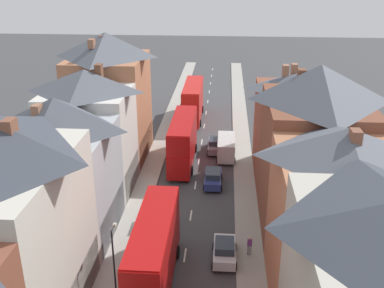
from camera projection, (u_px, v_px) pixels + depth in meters
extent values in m
cube|color=#A8A399|center=(158.00, 153.00, 54.24)|extent=(2.20, 104.00, 0.14)
cube|color=#A8A399|center=(243.00, 155.00, 53.53)|extent=(2.20, 104.00, 0.14)
cube|color=silver|center=(185.00, 255.00, 35.45)|extent=(0.14, 1.80, 0.01)
cube|color=silver|center=(191.00, 215.00, 40.99)|extent=(0.14, 1.80, 0.01)
cube|color=silver|center=(195.00, 185.00, 46.52)|extent=(0.14, 1.80, 0.01)
cube|color=silver|center=(199.00, 161.00, 52.06)|extent=(0.14, 1.80, 0.01)
cube|color=silver|center=(202.00, 142.00, 57.60)|extent=(0.14, 1.80, 0.01)
cube|color=silver|center=(204.00, 126.00, 63.14)|extent=(0.14, 1.80, 0.01)
cube|color=silver|center=(206.00, 113.00, 68.68)|extent=(0.14, 1.80, 0.01)
cube|color=silver|center=(208.00, 101.00, 74.22)|extent=(0.14, 1.80, 0.01)
cube|color=silver|center=(209.00, 92.00, 79.75)|extent=(0.14, 1.80, 0.01)
cube|color=silver|center=(211.00, 83.00, 85.29)|extent=(0.14, 1.80, 0.01)
cube|color=silver|center=(212.00, 76.00, 90.83)|extent=(0.14, 1.80, 0.01)
cube|color=silver|center=(213.00, 69.00, 96.37)|extent=(0.14, 1.80, 0.01)
cube|color=beige|center=(5.00, 246.00, 27.11)|extent=(8.00, 11.40, 11.13)
cube|color=brown|center=(10.00, 130.00, 24.25)|extent=(0.60, 0.90, 1.18)
cube|color=#ADB2B7|center=(63.00, 184.00, 36.68)|extent=(8.00, 8.58, 9.32)
cube|color=#1E5133|center=(113.00, 218.00, 37.56)|extent=(0.12, 7.90, 3.20)
pyramid|color=#474C56|center=(55.00, 114.00, 34.41)|extent=(8.00, 8.58, 2.64)
cube|color=#99664C|center=(37.00, 111.00, 33.49)|extent=(0.60, 0.90, 1.00)
cube|color=silver|center=(90.00, 142.00, 43.81)|extent=(8.00, 7.25, 10.24)
cube|color=olive|center=(132.00, 176.00, 44.87)|extent=(0.12, 6.67, 3.20)
pyramid|color=#565B66|center=(85.00, 81.00, 41.48)|extent=(8.00, 7.25, 2.10)
cube|color=brown|center=(99.00, 72.00, 41.80)|extent=(0.60, 0.90, 1.40)
cube|color=#B2704C|center=(110.00, 109.00, 51.12)|extent=(8.00, 9.25, 11.88)
cube|color=navy|center=(146.00, 145.00, 52.49)|extent=(0.12, 8.51, 3.20)
pyramid|color=#565B66|center=(106.00, 45.00, 48.38)|extent=(8.00, 9.25, 2.62)
cube|color=#99664C|center=(92.00, 44.00, 46.23)|extent=(0.60, 0.90, 0.92)
cube|color=#99664C|center=(103.00, 40.00, 47.93)|extent=(0.60, 0.90, 1.02)
cube|color=#B2704C|center=(335.00, 231.00, 29.27)|extent=(8.00, 8.46, 10.46)
cube|color=navy|center=(270.00, 273.00, 30.92)|extent=(0.12, 7.78, 3.20)
pyramid|color=#565B66|center=(347.00, 143.00, 26.94)|extent=(8.00, 8.46, 1.89)
cube|color=brown|center=(355.00, 140.00, 25.90)|extent=(0.60, 0.90, 1.17)
cube|color=brown|center=(311.00, 165.00, 37.74)|extent=(8.00, 10.23, 11.30)
cube|color=#1E5133|center=(261.00, 205.00, 39.55)|extent=(0.12, 9.41, 3.20)
pyramid|color=#565B66|center=(320.00, 83.00, 35.06)|extent=(8.00, 10.23, 2.86)
cube|color=brown|center=(302.00, 75.00, 35.56)|extent=(0.60, 0.90, 0.90)
cube|color=brown|center=(295.00, 133.00, 47.00)|extent=(8.00, 9.15, 9.62)
cube|color=black|center=(255.00, 160.00, 48.49)|extent=(0.12, 8.42, 3.20)
pyramid|color=#565B66|center=(300.00, 81.00, 44.87)|extent=(8.00, 9.15, 1.64)
cube|color=#99664C|center=(285.00, 72.00, 45.16)|extent=(0.60, 0.90, 1.46)
cube|color=#99664C|center=(294.00, 70.00, 46.09)|extent=(0.60, 0.90, 1.36)
cube|color=#B70F0F|center=(155.00, 266.00, 31.56)|extent=(2.44, 10.80, 2.50)
cube|color=#B70F0F|center=(154.00, 237.00, 30.65)|extent=(2.44, 10.58, 2.30)
cube|color=#B70F0F|center=(153.00, 222.00, 30.20)|extent=(2.39, 10.37, 0.10)
cube|color=#28333D|center=(165.00, 223.00, 36.42)|extent=(2.20, 0.10, 1.20)
cube|color=#28333D|center=(164.00, 198.00, 35.55)|extent=(2.20, 0.10, 1.10)
cube|color=#28333D|center=(138.00, 262.00, 31.55)|extent=(0.06, 9.18, 0.90)
cube|color=#28333D|center=(136.00, 235.00, 30.70)|extent=(0.06, 9.18, 0.90)
cube|color=yellow|center=(164.00, 189.00, 35.25)|extent=(1.34, 0.08, 0.32)
cylinder|color=black|center=(146.00, 251.00, 35.17)|extent=(0.30, 1.00, 1.00)
cylinder|color=black|center=(177.00, 252.00, 35.00)|extent=(0.30, 1.00, 1.00)
cube|color=red|center=(193.00, 109.00, 65.20)|extent=(2.44, 10.80, 2.50)
cube|color=red|center=(193.00, 93.00, 64.29)|extent=(2.44, 10.58, 2.30)
cube|color=red|center=(193.00, 84.00, 63.84)|extent=(2.39, 10.37, 0.10)
cube|color=#28333D|center=(195.00, 97.00, 70.07)|extent=(2.20, 0.10, 1.20)
cube|color=#28333D|center=(195.00, 83.00, 69.20)|extent=(2.20, 0.10, 1.10)
cube|color=#28333D|center=(185.00, 107.00, 65.19)|extent=(0.06, 9.18, 0.90)
cube|color=#28333D|center=(185.00, 92.00, 64.34)|extent=(0.06, 9.18, 0.90)
cube|color=yellow|center=(195.00, 78.00, 68.89)|extent=(1.34, 0.08, 0.32)
cylinder|color=black|center=(187.00, 109.00, 68.81)|extent=(0.30, 1.00, 1.00)
cylinder|color=black|center=(202.00, 109.00, 68.64)|extent=(0.30, 1.00, 1.00)
cylinder|color=black|center=(183.00, 123.00, 62.98)|extent=(0.30, 1.00, 1.00)
cylinder|color=black|center=(200.00, 123.00, 62.81)|extent=(0.30, 1.00, 1.00)
cube|color=#B70F0F|center=(183.00, 150.00, 51.02)|extent=(2.44, 10.80, 2.50)
cube|color=#B70F0F|center=(183.00, 130.00, 50.11)|extent=(2.44, 10.58, 2.30)
cube|color=#B70F0F|center=(183.00, 120.00, 49.66)|extent=(2.39, 10.37, 0.10)
cube|color=#28333D|center=(187.00, 132.00, 55.88)|extent=(2.20, 0.10, 1.20)
cube|color=#28333D|center=(187.00, 114.00, 55.01)|extent=(2.20, 0.10, 1.10)
cube|color=#28333D|center=(172.00, 147.00, 51.01)|extent=(0.06, 9.18, 0.90)
cube|color=#28333D|center=(172.00, 129.00, 50.16)|extent=(0.06, 9.18, 0.90)
cube|color=yellow|center=(187.00, 108.00, 54.71)|extent=(1.34, 0.08, 0.32)
cylinder|color=black|center=(176.00, 147.00, 54.63)|extent=(0.30, 1.00, 1.00)
cylinder|color=black|center=(196.00, 148.00, 54.46)|extent=(0.30, 1.00, 1.00)
cylinder|color=black|center=(169.00, 170.00, 48.80)|extent=(0.30, 1.00, 1.00)
cylinder|color=black|center=(192.00, 170.00, 48.63)|extent=(0.30, 1.00, 1.00)
cube|color=silver|center=(224.00, 252.00, 34.71)|extent=(1.70, 3.82, 0.78)
cube|color=#28333D|center=(225.00, 246.00, 34.27)|extent=(1.46, 1.91, 0.60)
cylinder|color=black|center=(214.00, 246.00, 36.01)|extent=(0.20, 0.62, 0.62)
cylinder|color=black|center=(235.00, 247.00, 35.89)|extent=(0.20, 0.62, 0.62)
cylinder|color=black|center=(213.00, 265.00, 33.82)|extent=(0.20, 0.62, 0.62)
cylinder|color=black|center=(235.00, 266.00, 33.70)|extent=(0.20, 0.62, 0.62)
cube|color=gray|center=(215.00, 146.00, 54.59)|extent=(1.70, 4.39, 0.80)
cube|color=#28333D|center=(215.00, 141.00, 54.12)|extent=(1.46, 2.20, 0.60)
cylinder|color=black|center=(209.00, 144.00, 56.06)|extent=(0.20, 0.62, 0.62)
cylinder|color=black|center=(222.00, 145.00, 55.94)|extent=(0.20, 0.62, 0.62)
cylinder|color=black|center=(208.00, 153.00, 53.54)|extent=(0.20, 0.62, 0.62)
cylinder|color=black|center=(222.00, 153.00, 53.43)|extent=(0.20, 0.62, 0.62)
cube|color=#236093|center=(185.00, 111.00, 67.14)|extent=(1.70, 4.00, 0.77)
cube|color=#28333D|center=(185.00, 107.00, 66.70)|extent=(1.46, 2.00, 0.60)
cylinder|color=black|center=(180.00, 111.00, 68.49)|extent=(0.20, 0.62, 0.62)
cylinder|color=black|center=(191.00, 111.00, 68.37)|extent=(0.20, 0.62, 0.62)
cylinder|color=black|center=(179.00, 116.00, 66.20)|extent=(0.20, 0.62, 0.62)
cylinder|color=black|center=(190.00, 116.00, 66.08)|extent=(0.20, 0.62, 0.62)
cube|color=gray|center=(154.00, 217.00, 39.46)|extent=(1.70, 4.18, 0.68)
cube|color=#28333D|center=(154.00, 212.00, 39.02)|extent=(1.46, 2.09, 0.60)
cylinder|color=black|center=(147.00, 213.00, 40.84)|extent=(0.20, 0.62, 0.62)
cylinder|color=black|center=(166.00, 213.00, 40.73)|extent=(0.20, 0.62, 0.62)
cylinder|color=black|center=(142.00, 228.00, 38.45)|extent=(0.20, 0.62, 0.62)
cylinder|color=black|center=(162.00, 229.00, 38.33)|extent=(0.20, 0.62, 0.62)
cube|color=navy|center=(213.00, 178.00, 46.39)|extent=(1.70, 4.34, 0.77)
cube|color=#28333D|center=(213.00, 173.00, 45.93)|extent=(1.46, 2.17, 0.60)
cylinder|color=black|center=(205.00, 176.00, 47.84)|extent=(0.20, 0.62, 0.62)
cylinder|color=black|center=(221.00, 176.00, 47.72)|extent=(0.20, 0.62, 0.62)
cylinder|color=black|center=(204.00, 188.00, 45.36)|extent=(0.20, 0.62, 0.62)
cylinder|color=black|center=(221.00, 188.00, 45.24)|extent=(0.20, 0.62, 0.62)
cube|color=silver|center=(226.00, 147.00, 52.52)|extent=(1.96, 5.20, 2.10)
cube|color=#28333D|center=(226.00, 137.00, 54.76)|extent=(1.76, 0.10, 0.90)
cylinder|color=black|center=(218.00, 149.00, 54.41)|extent=(0.24, 0.72, 0.72)
cylinder|color=black|center=(234.00, 150.00, 54.27)|extent=(0.24, 0.72, 0.72)
cylinder|color=black|center=(217.00, 160.00, 51.53)|extent=(0.24, 0.72, 0.72)
cylinder|color=black|center=(234.00, 160.00, 51.39)|extent=(0.24, 0.72, 0.72)
cylinder|color=gray|center=(248.00, 250.00, 35.16)|extent=(0.14, 0.14, 0.84)
cylinder|color=gray|center=(250.00, 250.00, 35.15)|extent=(0.14, 0.14, 0.84)
cube|color=#723384|center=(250.00, 242.00, 34.89)|extent=(0.36, 0.22, 0.54)
sphere|color=beige|center=(250.00, 238.00, 34.74)|extent=(0.22, 0.22, 0.22)
cylinder|color=black|center=(114.00, 266.00, 29.84)|extent=(0.12, 0.12, 5.50)
cylinder|color=black|center=(113.00, 228.00, 29.26)|extent=(0.08, 0.90, 0.08)
cube|color=beige|center=(115.00, 225.00, 29.70)|extent=(0.20, 0.32, 0.20)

